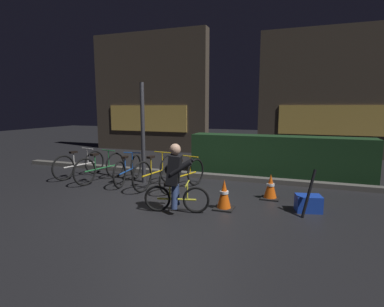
# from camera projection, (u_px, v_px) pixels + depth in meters

# --- Properties ---
(ground_plane) EXTENTS (40.00, 40.00, 0.00)m
(ground_plane) POSITION_uv_depth(u_px,v_px,m) (173.00, 201.00, 6.12)
(ground_plane) COLOR black
(sidewalk_curb) EXTENTS (12.00, 0.24, 0.12)m
(sidewalk_curb) POSITION_uv_depth(u_px,v_px,m) (205.00, 176.00, 8.15)
(sidewalk_curb) COLOR #56544F
(sidewalk_curb) RESTS_ON ground
(hedge_row) EXTENTS (4.80, 0.70, 1.11)m
(hedge_row) POSITION_uv_depth(u_px,v_px,m) (278.00, 156.00, 8.31)
(hedge_row) COLOR #19381C
(hedge_row) RESTS_ON ground
(storefront_left) EXTENTS (5.19, 0.54, 5.00)m
(storefront_left) POSITION_uv_depth(u_px,v_px,m) (150.00, 93.00, 13.09)
(storefront_left) COLOR #42382D
(storefront_left) RESTS_ON ground
(storefront_right) EXTENTS (5.33, 0.54, 4.78)m
(storefront_right) POSITION_uv_depth(u_px,v_px,m) (332.00, 94.00, 11.31)
(storefront_right) COLOR #42382D
(storefront_right) RESTS_ON ground
(street_post) EXTENTS (0.10, 0.10, 2.47)m
(street_post) POSITION_uv_depth(u_px,v_px,m) (143.00, 133.00, 7.49)
(street_post) COLOR #2D2D33
(street_post) RESTS_ON ground
(parked_bike_leftmost) EXTENTS (0.50, 1.62, 0.76)m
(parked_bike_leftmost) POSITION_uv_depth(u_px,v_px,m) (80.00, 164.00, 8.20)
(parked_bike_leftmost) COLOR black
(parked_bike_leftmost) RESTS_ON ground
(parked_bike_left_mid) EXTENTS (0.47, 1.66, 0.78)m
(parked_bike_left_mid) POSITION_uv_depth(u_px,v_px,m) (101.00, 168.00, 7.71)
(parked_bike_left_mid) COLOR black
(parked_bike_left_mid) RESTS_ON ground
(parked_bike_center_left) EXTENTS (0.46, 1.60, 0.74)m
(parked_bike_center_left) POSITION_uv_depth(u_px,v_px,m) (128.00, 170.00, 7.53)
(parked_bike_center_left) COLOR black
(parked_bike_center_left) RESTS_ON ground
(parked_bike_center_right) EXTENTS (0.46, 1.74, 0.81)m
(parked_bike_center_right) POSITION_uv_depth(u_px,v_px,m) (156.00, 172.00, 7.18)
(parked_bike_center_right) COLOR black
(parked_bike_center_right) RESTS_ON ground
(parked_bike_right_mid) EXTENTS (0.55, 1.58, 0.75)m
(parked_bike_right_mid) POSITION_uv_depth(u_px,v_px,m) (183.00, 175.00, 6.94)
(parked_bike_right_mid) COLOR black
(parked_bike_right_mid) RESTS_ON ground
(traffic_cone_near) EXTENTS (0.36, 0.36, 0.56)m
(traffic_cone_near) POSITION_uv_depth(u_px,v_px,m) (224.00, 195.00, 5.62)
(traffic_cone_near) COLOR black
(traffic_cone_near) RESTS_ON ground
(traffic_cone_far) EXTENTS (0.36, 0.36, 0.52)m
(traffic_cone_far) POSITION_uv_depth(u_px,v_px,m) (270.00, 187.00, 6.25)
(traffic_cone_far) COLOR black
(traffic_cone_far) RESTS_ON ground
(blue_crate) EXTENTS (0.50, 0.41, 0.30)m
(blue_crate) POSITION_uv_depth(u_px,v_px,m) (308.00, 203.00, 5.51)
(blue_crate) COLOR #193DB7
(blue_crate) RESTS_ON ground
(cyclist) EXTENTS (1.17, 0.50, 1.25)m
(cyclist) POSITION_uv_depth(u_px,v_px,m) (175.00, 178.00, 5.42)
(cyclist) COLOR black
(cyclist) RESTS_ON ground
(closed_umbrella) EXTENTS (0.24, 0.31, 0.81)m
(closed_umbrella) POSITION_uv_depth(u_px,v_px,m) (309.00, 193.00, 5.24)
(closed_umbrella) COLOR black
(closed_umbrella) RESTS_ON ground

